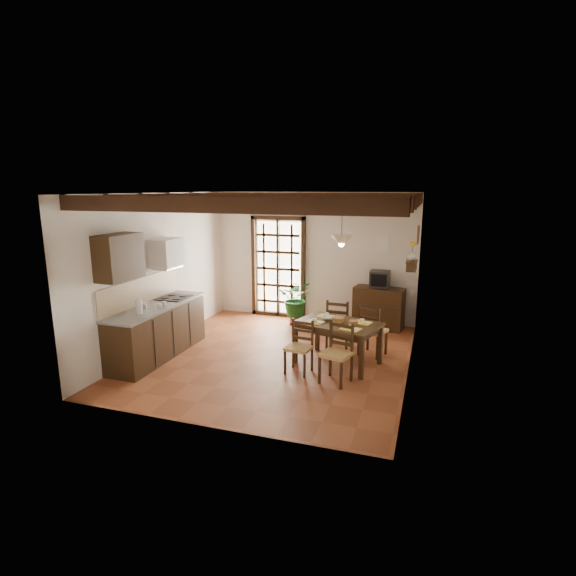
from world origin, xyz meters
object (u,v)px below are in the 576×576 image
at_px(chair_near_left, 299,357).
at_px(crt_tv, 380,279).
at_px(chair_far_left, 339,333).
at_px(potted_plant, 297,299).
at_px(chair_far_right, 372,340).
at_px(chair_near_right, 336,364).
at_px(sideboard, 379,308).
at_px(dining_table, 338,328).
at_px(kitchen_counter, 158,330).
at_px(pendant_lamp, 342,239).

distance_m(chair_near_left, crt_tv, 3.01).
distance_m(chair_far_left, potted_plant, 1.66).
distance_m(chair_far_right, potted_plant, 2.25).
bearing_deg(potted_plant, chair_near_right, -61.50).
bearing_deg(chair_far_right, sideboard, -67.06).
xyz_separation_m(sideboard, potted_plant, (-1.70, -0.31, 0.14)).
xyz_separation_m(chair_near_right, chair_far_right, (0.37, 1.30, -0.00)).
height_order(chair_far_left, chair_far_right, chair_far_left).
distance_m(dining_table, chair_near_right, 0.82).
xyz_separation_m(kitchen_counter, potted_plant, (1.75, 2.51, 0.10)).
bearing_deg(sideboard, chair_far_left, -102.47).
bearing_deg(chair_far_left, kitchen_counter, 28.09).
bearing_deg(sideboard, pendant_lamp, -93.31).
height_order(chair_near_right, chair_far_left, chair_far_left).
relative_size(dining_table, crt_tv, 3.77).
relative_size(dining_table, sideboard, 1.48).
bearing_deg(pendant_lamp, chair_far_right, 42.47).
bearing_deg(chair_near_left, crt_tv, 78.38).
xyz_separation_m(dining_table, chair_near_right, (0.13, -0.74, -0.34)).
height_order(dining_table, sideboard, sideboard).
distance_m(sideboard, pendant_lamp, 2.70).
distance_m(chair_near_left, chair_far_left, 1.35).
relative_size(kitchen_counter, pendant_lamp, 2.66).
distance_m(kitchen_counter, crt_tv, 4.50).
height_order(crt_tv, pendant_lamp, pendant_lamp).
relative_size(chair_near_left, chair_near_right, 0.92).
relative_size(sideboard, pendant_lamp, 1.20).
distance_m(chair_far_right, pendant_lamp, 1.92).
xyz_separation_m(kitchen_counter, chair_far_left, (2.92, 1.36, -0.18)).
bearing_deg(chair_far_right, chair_near_left, 67.61).
height_order(kitchen_counter, pendant_lamp, pendant_lamp).
relative_size(chair_far_right, sideboard, 0.89).
distance_m(kitchen_counter, potted_plant, 3.07).
relative_size(kitchen_counter, sideboard, 2.21).
xyz_separation_m(chair_near_left, chair_near_right, (0.64, -0.18, 0.02)).
xyz_separation_m(kitchen_counter, dining_table, (3.05, 0.62, 0.15)).
bearing_deg(potted_plant, chair_near_left, -72.11).
height_order(kitchen_counter, chair_far_left, kitchen_counter).
distance_m(dining_table, chair_far_right, 0.82).
relative_size(kitchen_counter, chair_near_right, 2.46).
distance_m(kitchen_counter, sideboard, 4.46).
bearing_deg(pendant_lamp, potted_plant, 125.86).
height_order(kitchen_counter, chair_far_right, kitchen_counter).
bearing_deg(dining_table, chair_far_left, 115.86).
bearing_deg(pendant_lamp, chair_far_left, 101.52).
bearing_deg(chair_far_right, chair_near_right, 93.75).
bearing_deg(crt_tv, potted_plant, -169.06).
xyz_separation_m(chair_far_right, crt_tv, (-0.10, 1.64, 0.77)).
distance_m(chair_far_left, chair_far_right, 0.66).
bearing_deg(dining_table, kitchen_counter, -152.59).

